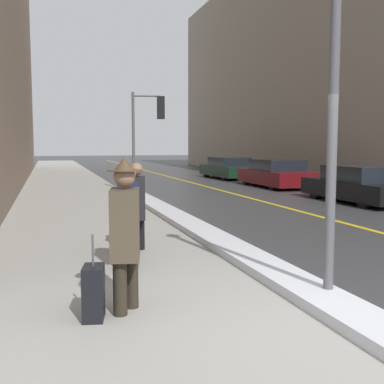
# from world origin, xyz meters

# --- Properties ---
(ground_plane) EXTENTS (160.00, 160.00, 0.00)m
(ground_plane) POSITION_xyz_m (0.00, 0.00, 0.00)
(ground_plane) COLOR #38383A
(sidewalk_slab) EXTENTS (4.00, 80.00, 0.01)m
(sidewalk_slab) POSITION_xyz_m (-2.00, 15.00, 0.01)
(sidewalk_slab) COLOR #9E9B93
(sidewalk_slab) RESTS_ON ground
(road_centre_stripe) EXTENTS (0.16, 80.00, 0.00)m
(road_centre_stripe) POSITION_xyz_m (4.00, 15.00, 0.00)
(road_centre_stripe) COLOR gold
(road_centre_stripe) RESTS_ON ground
(snow_bank_curb) EXTENTS (0.65, 17.27, 0.15)m
(snow_bank_curb) POSITION_xyz_m (0.19, 7.04, 0.07)
(snow_bank_curb) COLOR silver
(snow_bank_curb) RESTS_ON ground
(building_facade_right) EXTENTS (6.00, 36.00, 13.58)m
(building_facade_right) POSITION_xyz_m (13.00, 22.00, 6.79)
(building_facade_right) COLOR gray
(building_facade_right) RESTS_ON ground
(lamp_post) EXTENTS (0.28, 0.28, 4.52)m
(lamp_post) POSITION_xyz_m (0.36, 0.71, 2.73)
(lamp_post) COLOR #515156
(lamp_post) RESTS_ON ground
(traffic_light_near) EXTENTS (1.31, 0.33, 3.97)m
(traffic_light_near) POSITION_xyz_m (1.05, 14.67, 2.87)
(traffic_light_near) COLOR #515156
(traffic_light_near) RESTS_ON ground
(pedestrian_in_fedora) EXTENTS (0.42, 0.59, 1.77)m
(pedestrian_in_fedora) POSITION_xyz_m (-2.08, 1.00, 0.97)
(pedestrian_in_fedora) COLOR #2A241B
(pedestrian_in_fedora) RESTS_ON ground
(pedestrian_nearside) EXTENTS (0.39, 0.56, 1.58)m
(pedestrian_nearside) POSITION_xyz_m (-1.75, 2.83, 0.88)
(pedestrian_nearside) COLOR black
(pedestrian_nearside) RESTS_ON ground
(pedestrian_with_shoulder_bag) EXTENTS (0.40, 0.75, 1.59)m
(pedestrian_with_shoulder_bag) POSITION_xyz_m (-1.40, 4.08, 0.88)
(pedestrian_with_shoulder_bag) COLOR black
(pedestrian_with_shoulder_bag) RESTS_ON ground
(parked_car_black) EXTENTS (1.72, 4.44, 1.21)m
(parked_car_black) POSITION_xyz_m (6.92, 9.26, 0.57)
(parked_car_black) COLOR black
(parked_car_black) RESTS_ON ground
(parked_car_maroon) EXTENTS (1.94, 4.62, 1.24)m
(parked_car_maroon) POSITION_xyz_m (6.98, 15.37, 0.59)
(parked_car_maroon) COLOR #600F14
(parked_car_maroon) RESTS_ON ground
(parked_car_dark_green) EXTENTS (1.96, 4.58, 1.20)m
(parked_car_dark_green) POSITION_xyz_m (6.82, 21.00, 0.58)
(parked_car_dark_green) COLOR black
(parked_car_dark_green) RESTS_ON ground
(rolling_suitcase) EXTENTS (0.29, 0.40, 0.95)m
(rolling_suitcase) POSITION_xyz_m (-2.46, 0.86, 0.30)
(rolling_suitcase) COLOR black
(rolling_suitcase) RESTS_ON ground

